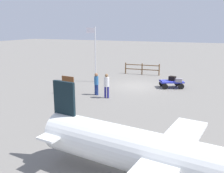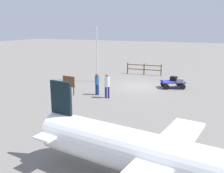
% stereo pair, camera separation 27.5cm
% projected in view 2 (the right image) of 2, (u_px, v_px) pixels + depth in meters
% --- Properties ---
extents(ground_plane, '(120.00, 120.00, 0.00)m').
position_uv_depth(ground_plane, '(139.00, 86.00, 21.13)').
color(ground_plane, slate).
extents(luggage_cart, '(2.11, 1.83, 0.56)m').
position_uv_depth(luggage_cart, '(172.00, 83.00, 20.43)').
color(luggage_cart, '#2E36BD').
rests_on(luggage_cart, ground).
extents(suitcase_maroon, '(0.59, 0.52, 0.34)m').
position_uv_depth(suitcase_maroon, '(174.00, 79.00, 20.52)').
color(suitcase_maroon, black).
rests_on(suitcase_maroon, luggage_cart).
extents(suitcase_olive, '(0.52, 0.31, 0.28)m').
position_uv_depth(suitcase_olive, '(180.00, 81.00, 19.92)').
color(suitcase_olive, gray).
rests_on(suitcase_olive, luggage_cart).
extents(worker_lead, '(0.41, 0.41, 1.60)m').
position_uv_depth(worker_lead, '(97.00, 82.00, 18.29)').
color(worker_lead, navy).
rests_on(worker_lead, ground).
extents(worker_trailing, '(0.39, 0.39, 1.70)m').
position_uv_depth(worker_trailing, '(107.00, 84.00, 17.46)').
color(worker_trailing, navy).
rests_on(worker_trailing, ground).
extents(airplane_near, '(9.29, 6.17, 3.00)m').
position_uv_depth(airplane_near, '(172.00, 162.00, 7.21)').
color(airplane_near, white).
rests_on(airplane_near, ground).
extents(flagpole, '(0.90, 0.14, 4.82)m').
position_uv_depth(flagpole, '(96.00, 50.00, 22.26)').
color(flagpole, silver).
rests_on(flagpole, ground).
extents(signboard, '(1.06, 0.20, 1.35)m').
position_uv_depth(signboard, '(69.00, 83.00, 18.41)').
color(signboard, '#4C3319').
rests_on(signboard, ground).
extents(wooden_fence, '(3.61, 0.35, 1.14)m').
position_uv_depth(wooden_fence, '(144.00, 68.00, 25.99)').
color(wooden_fence, brown).
rests_on(wooden_fence, ground).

